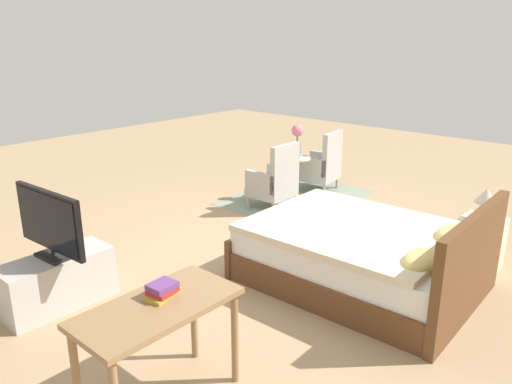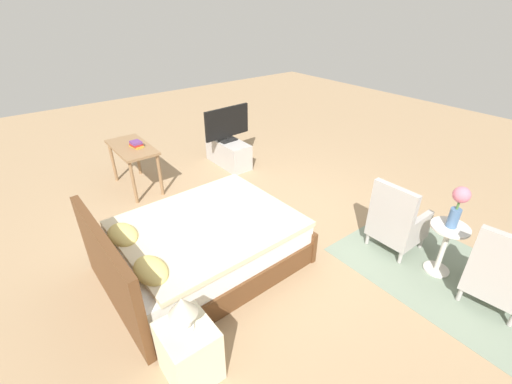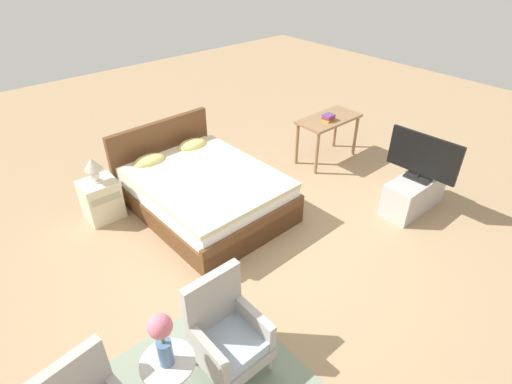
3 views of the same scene
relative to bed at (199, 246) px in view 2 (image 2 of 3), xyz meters
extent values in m
plane|color=#A38460|center=(0.17, -1.08, -0.30)|extent=(16.00, 16.00, 0.00)
cube|color=gray|center=(-1.72, -2.12, -0.29)|extent=(2.10, 1.50, 0.01)
cube|color=brown|center=(0.00, -0.05, -0.16)|extent=(1.59, 2.15, 0.28)
cube|color=white|center=(0.00, -0.05, 0.10)|extent=(1.53, 2.06, 0.24)
cube|color=beige|center=(0.00, -0.13, 0.25)|extent=(1.57, 1.89, 0.06)
cube|color=brown|center=(-0.02, 0.97, 0.18)|extent=(1.57, 0.12, 0.96)
cube|color=brown|center=(0.03, -1.07, -0.10)|extent=(1.57, 0.10, 0.40)
ellipsoid|color=#DBC670|center=(-0.36, 0.68, 0.29)|extent=(0.45, 0.29, 0.14)
ellipsoid|color=#DBC670|center=(0.33, 0.70, 0.29)|extent=(0.45, 0.29, 0.14)
cylinder|color=#ADA8A3|center=(-2.02, -2.31, -0.21)|extent=(0.04, 0.04, 0.16)
cylinder|color=#ADA8A3|center=(-2.54, -1.92, -0.21)|extent=(0.04, 0.04, 0.16)
cylinder|color=#ADA8A3|center=(-2.09, -1.86, -0.21)|extent=(0.04, 0.04, 0.16)
cube|color=#ADA8A3|center=(-2.28, -2.12, -0.07)|extent=(0.61, 0.61, 0.12)
cube|color=#A3B7CC|center=(-2.28, -2.12, 0.04)|extent=(0.56, 0.56, 0.10)
cube|color=#ADA8A3|center=(-2.31, -1.89, 0.31)|extent=(0.55, 0.15, 0.64)
cube|color=#ADA8A3|center=(-2.05, -2.08, 0.12)|extent=(0.14, 0.52, 0.26)
cylinder|color=#ADA8A3|center=(-1.38, -2.35, -0.21)|extent=(0.04, 0.04, 0.16)
cylinder|color=#ADA8A3|center=(-0.92, -2.34, -0.21)|extent=(0.04, 0.04, 0.16)
cylinder|color=#ADA8A3|center=(-1.39, -1.89, -0.21)|extent=(0.04, 0.04, 0.16)
cylinder|color=#ADA8A3|center=(-0.93, -1.88, -0.21)|extent=(0.04, 0.04, 0.16)
cube|color=#ADA8A3|center=(-1.15, -2.12, -0.07)|extent=(0.54, 0.54, 0.12)
cube|color=#A3B7CC|center=(-1.15, -2.12, 0.04)|extent=(0.50, 0.50, 0.10)
cube|color=#ADA8A3|center=(-1.16, -1.89, 0.31)|extent=(0.54, 0.08, 0.64)
cube|color=#ADA8A3|center=(-1.39, -2.12, 0.12)|extent=(0.07, 0.51, 0.26)
cube|color=#ADA8A3|center=(-0.92, -2.11, 0.12)|extent=(0.07, 0.51, 0.26)
cylinder|color=beige|center=(-1.72, -2.11, -0.29)|extent=(0.28, 0.28, 0.03)
cylinder|color=beige|center=(-1.72, -2.11, 0.01)|extent=(0.06, 0.06, 0.57)
cylinder|color=beige|center=(-1.72, -2.11, 0.31)|extent=(0.40, 0.40, 0.02)
cylinder|color=#4C709E|center=(-1.72, -2.11, 0.43)|extent=(0.11, 0.11, 0.22)
cylinder|color=#477538|center=(-1.72, -2.11, 0.59)|extent=(0.02, 0.02, 0.10)
sphere|color=#DB7084|center=(-1.72, -2.11, 0.71)|extent=(0.17, 0.17, 0.17)
cube|color=beige|center=(-1.09, 0.71, -0.03)|extent=(0.44, 0.40, 0.54)
cube|color=#B3AB8E|center=(-1.09, 0.51, 0.08)|extent=(0.37, 0.01, 0.09)
cylinder|color=silver|center=(-1.09, 0.71, 0.25)|extent=(0.13, 0.13, 0.02)
ellipsoid|color=silver|center=(-1.09, 0.71, 0.34)|extent=(0.11, 0.11, 0.16)
cone|color=beige|center=(-1.09, 0.71, 0.49)|extent=(0.22, 0.22, 0.15)
cube|color=#B7B2AD|center=(2.15, -1.83, -0.06)|extent=(0.96, 0.40, 0.47)
cube|color=black|center=(2.15, -1.83, 0.18)|extent=(0.22, 0.33, 0.03)
cylinder|color=black|center=(2.15, -1.83, 0.22)|extent=(0.04, 0.04, 0.05)
cube|color=black|center=(2.15, -1.83, 0.52)|extent=(0.10, 0.92, 0.53)
cube|color=black|center=(2.18, -1.83, 0.52)|extent=(0.05, 0.85, 0.48)
cylinder|color=#8E6B47|center=(1.85, -0.36, 0.04)|extent=(0.05, 0.05, 0.69)
cylinder|color=#8E6B47|center=(2.79, -0.36, 0.04)|extent=(0.05, 0.05, 0.69)
cylinder|color=#8E6B47|center=(1.85, 0.06, 0.04)|extent=(0.05, 0.05, 0.69)
cylinder|color=#8E6B47|center=(2.79, 0.06, 0.04)|extent=(0.05, 0.05, 0.69)
cube|color=#8E6B47|center=(2.32, -0.15, 0.41)|extent=(1.04, 0.52, 0.04)
cube|color=#B79333|center=(2.24, -0.20, 0.44)|extent=(0.25, 0.17, 0.03)
cube|color=#AD2823|center=(2.24, -0.20, 0.47)|extent=(0.19, 0.17, 0.03)
cube|color=#66387A|center=(2.24, -0.20, 0.50)|extent=(0.18, 0.15, 0.04)
camera|label=1|loc=(3.97, 2.12, 2.03)|focal=35.00mm
camera|label=2|loc=(-2.80, 1.36, 2.45)|focal=24.00mm
camera|label=3|loc=(-2.35, -3.81, 2.91)|focal=28.00mm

